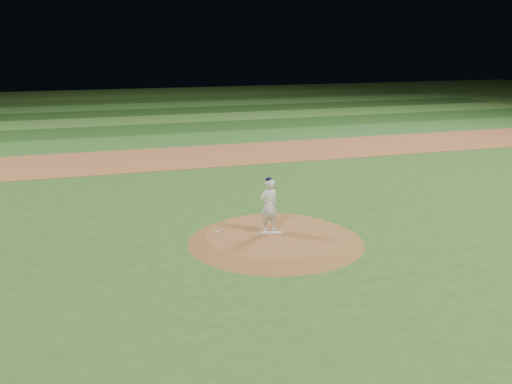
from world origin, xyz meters
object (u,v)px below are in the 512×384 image
object	(u,v)px
pitching_rubber	(271,233)
pitcher_on_mound	(269,205)
rosin_bag	(217,232)
pitchers_mound	(276,238)

from	to	relation	value
pitching_rubber	pitcher_on_mound	bearing A→B (deg)	120.95
rosin_bag	pitcher_on_mound	distance (m)	1.83
pitching_rubber	rosin_bag	xyz separation A→B (m)	(-1.62, 0.56, 0.02)
pitcher_on_mound	rosin_bag	bearing A→B (deg)	165.59
rosin_bag	pitcher_on_mound	xyz separation A→B (m)	(1.58, -0.41, 0.84)
rosin_bag	pitching_rubber	bearing A→B (deg)	-19.06
rosin_bag	pitcher_on_mound	size ratio (longest dim) A/B	0.07
pitching_rubber	rosin_bag	distance (m)	1.71
pitchers_mound	rosin_bag	world-z (taller)	rosin_bag
pitching_rubber	rosin_bag	bearing A→B (deg)	177.85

